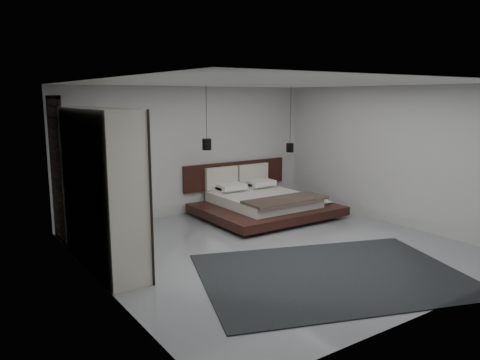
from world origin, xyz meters
TOP-DOWN VIEW (x-y plane):
  - floor at (0.00, 0.00)m, footprint 6.00×6.00m
  - ceiling at (0.00, 0.00)m, footprint 6.00×6.00m
  - wall_back at (0.00, 3.00)m, footprint 6.00×0.00m
  - wall_front at (0.00, -3.00)m, footprint 6.00×0.00m
  - wall_left at (-3.00, 0.00)m, footprint 0.00×6.00m
  - wall_right at (3.00, 0.00)m, footprint 0.00×6.00m
  - lattice_screen at (-2.95, 2.45)m, footprint 0.05×0.90m
  - bed at (1.16, 1.91)m, footprint 2.76×2.38m
  - book_lower at (2.29, 1.26)m, footprint 0.25×0.31m
  - book_upper at (2.27, 1.23)m, footprint 0.29×0.34m
  - pendant_left at (0.03, 2.34)m, footprint 0.19×0.19m
  - pendant_right at (2.29, 2.34)m, footprint 0.17×0.17m
  - wardrobe at (-2.70, 0.86)m, footprint 0.58×2.47m
  - rug at (-0.10, -1.49)m, footprint 4.47×3.82m

SIDE VIEW (x-z plane):
  - floor at x=0.00m, z-range 0.00..0.00m
  - rug at x=-0.10m, z-range 0.00..0.02m
  - book_lower at x=2.29m, z-range 0.26..0.28m
  - bed at x=1.16m, z-range -0.25..0.82m
  - book_upper at x=2.27m, z-range 0.28..0.30m
  - wardrobe at x=-2.70m, z-range 0.00..2.42m
  - lattice_screen at x=-2.95m, z-range 0.00..2.60m
  - pendant_right at x=2.29m, z-range 0.64..2.15m
  - wall_back at x=0.00m, z-range -1.60..4.40m
  - wall_front at x=0.00m, z-range -1.60..4.40m
  - wall_left at x=-3.00m, z-range -1.60..4.40m
  - wall_right at x=3.00m, z-range -1.60..4.40m
  - pendant_left at x=0.03m, z-range 0.94..2.26m
  - ceiling at x=0.00m, z-range 2.80..2.80m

